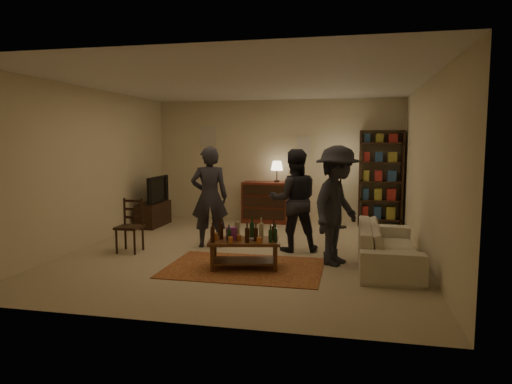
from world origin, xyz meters
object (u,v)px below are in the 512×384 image
(coffee_table, at_px, (244,242))
(bookshelf, at_px, (381,178))
(person_left, at_px, (210,197))
(dining_chair, at_px, (131,224))
(sofa, at_px, (388,245))
(person_by_sofa, at_px, (337,206))
(dresser, at_px, (266,201))
(floor_lamp, at_px, (341,165))
(person_right, at_px, (294,200))
(tv_stand, at_px, (153,208))

(coffee_table, bearing_deg, bookshelf, 61.18)
(coffee_table, relative_size, person_left, 0.64)
(coffee_table, xyz_separation_m, dining_chair, (-2.04, 0.58, 0.08))
(sofa, relative_size, person_left, 1.22)
(sofa, xyz_separation_m, person_left, (-2.89, 0.63, 0.55))
(person_by_sofa, bearing_deg, dresser, 50.23)
(floor_lamp, bearing_deg, bookshelf, 22.56)
(dresser, relative_size, bookshelf, 0.67)
(bookshelf, relative_size, person_right, 1.21)
(person_by_sofa, bearing_deg, sofa, -62.94)
(person_left, bearing_deg, tv_stand, -59.15)
(bookshelf, relative_size, floor_lamp, 1.31)
(tv_stand, distance_m, person_by_sofa, 4.54)
(dining_chair, height_order, person_right, person_right)
(dresser, distance_m, person_left, 2.56)
(dining_chair, relative_size, dresser, 0.65)
(coffee_table, height_order, floor_lamp, floor_lamp)
(dresser, height_order, person_by_sofa, person_by_sofa)
(person_right, bearing_deg, floor_lamp, -121.85)
(dresser, xyz_separation_m, bookshelf, (2.44, 0.07, 0.56))
(coffee_table, xyz_separation_m, person_by_sofa, (1.27, 0.48, 0.49))
(coffee_table, height_order, sofa, coffee_table)
(dresser, relative_size, person_left, 0.80)
(dresser, bearing_deg, person_by_sofa, -62.38)
(dining_chair, distance_m, tv_stand, 2.24)
(person_left, bearing_deg, sofa, 150.41)
(coffee_table, bearing_deg, tv_stand, 133.95)
(person_by_sofa, bearing_deg, tv_stand, 82.62)
(tv_stand, bearing_deg, dining_chair, -74.43)
(bookshelf, bearing_deg, coffee_table, -118.82)
(dining_chair, xyz_separation_m, tv_stand, (-0.60, 2.16, -0.07))
(coffee_table, relative_size, person_right, 0.65)
(floor_lamp, bearing_deg, tv_stand, -170.59)
(person_right, distance_m, person_by_sofa, 1.00)
(person_left, bearing_deg, person_right, 163.40)
(dining_chair, distance_m, floor_lamp, 4.39)
(sofa, bearing_deg, tv_stand, 64.66)
(person_right, bearing_deg, sofa, 141.44)
(dresser, bearing_deg, person_right, -69.10)
(dining_chair, distance_m, person_by_sofa, 3.34)
(coffee_table, distance_m, floor_lamp, 3.72)
(dining_chair, bearing_deg, person_right, 11.73)
(coffee_table, relative_size, person_by_sofa, 0.62)
(coffee_table, height_order, dining_chair, dining_chair)
(person_right, height_order, person_by_sofa, person_by_sofa)
(dining_chair, xyz_separation_m, person_left, (1.16, 0.59, 0.39))
(bookshelf, xyz_separation_m, person_left, (-2.93, -2.55, -0.18))
(dining_chair, distance_m, dresser, 3.49)
(dresser, distance_m, bookshelf, 2.50)
(coffee_table, height_order, tv_stand, tv_stand)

